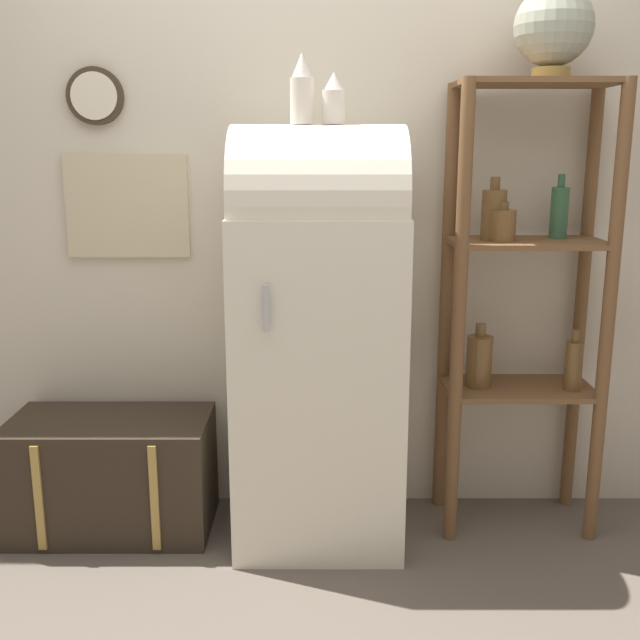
% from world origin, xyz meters
% --- Properties ---
extents(ground_plane, '(12.00, 12.00, 0.00)m').
position_xyz_m(ground_plane, '(0.00, 0.00, 0.00)').
color(ground_plane, '#60564C').
extents(wall_back, '(7.00, 0.09, 2.70)m').
position_xyz_m(wall_back, '(-0.01, 0.57, 1.35)').
color(wall_back, beige).
rests_on(wall_back, ground_plane).
extents(refrigerator, '(0.62, 0.59, 1.56)m').
position_xyz_m(refrigerator, '(-0.00, 0.27, 0.82)').
color(refrigerator, silver).
rests_on(refrigerator, ground_plane).
extents(suitcase_trunk, '(0.77, 0.42, 0.46)m').
position_xyz_m(suitcase_trunk, '(-0.82, 0.30, 0.23)').
color(suitcase_trunk, '#33281E').
rests_on(suitcase_trunk, ground_plane).
extents(shelf_unit, '(0.59, 0.34, 1.72)m').
position_xyz_m(shelf_unit, '(0.77, 0.36, 0.97)').
color(shelf_unit, brown).
rests_on(shelf_unit, ground_plane).
extents(globe, '(0.28, 0.28, 0.32)m').
position_xyz_m(globe, '(0.82, 0.34, 1.89)').
color(globe, '#AD8942').
rests_on(globe, shelf_unit).
extents(vase_left, '(0.08, 0.08, 0.24)m').
position_xyz_m(vase_left, '(-0.06, 0.28, 1.68)').
color(vase_left, silver).
rests_on(vase_left, refrigerator).
extents(vase_center, '(0.08, 0.08, 0.18)m').
position_xyz_m(vase_center, '(0.05, 0.28, 1.65)').
color(vase_center, silver).
rests_on(vase_center, refrigerator).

